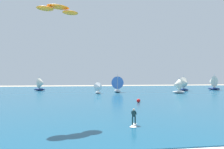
{
  "coord_description": "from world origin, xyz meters",
  "views": [
    {
      "loc": [
        -2.29,
        -7.19,
        5.05
      ],
      "look_at": [
        0.84,
        15.05,
        5.25
      ],
      "focal_mm": 32.75,
      "sensor_mm": 36.0,
      "label": 1
    }
  ],
  "objects_px": {
    "kitesurfer": "(134,119)",
    "marker_buoy": "(138,101)",
    "sailboat_leading": "(177,86)",
    "sailboat_heeled_over": "(117,84)",
    "sailboat_anchored_offshore": "(41,84)",
    "kite": "(58,9)",
    "sailboat_outermost": "(212,83)",
    "sailboat_near_shore": "(99,88)",
    "sailboat_mid_right": "(185,84)"
  },
  "relations": [
    {
      "from": "sailboat_leading",
      "to": "marker_buoy",
      "type": "height_order",
      "value": "sailboat_leading"
    },
    {
      "from": "sailboat_outermost",
      "to": "kite",
      "type": "bearing_deg",
      "value": -138.04
    },
    {
      "from": "kite",
      "to": "sailboat_near_shore",
      "type": "height_order",
      "value": "kite"
    },
    {
      "from": "sailboat_outermost",
      "to": "sailboat_leading",
      "type": "xyz_separation_m",
      "value": [
        -19.81,
        -12.66,
        -0.48
      ]
    },
    {
      "from": "sailboat_outermost",
      "to": "sailboat_anchored_offshore",
      "type": "relative_size",
      "value": 1.15
    },
    {
      "from": "kitesurfer",
      "to": "sailboat_near_shore",
      "type": "height_order",
      "value": "sailboat_near_shore"
    },
    {
      "from": "marker_buoy",
      "to": "sailboat_near_shore",
      "type": "bearing_deg",
      "value": 106.1
    },
    {
      "from": "kitesurfer",
      "to": "sailboat_anchored_offshore",
      "type": "relative_size",
      "value": 0.41
    },
    {
      "from": "sailboat_leading",
      "to": "marker_buoy",
      "type": "relative_size",
      "value": 6.5
    },
    {
      "from": "sailboat_leading",
      "to": "marker_buoy",
      "type": "xyz_separation_m",
      "value": [
        -16.75,
        -18.86,
        -1.75
      ]
    },
    {
      "from": "sailboat_mid_right",
      "to": "sailboat_heeled_over",
      "type": "bearing_deg",
      "value": -174.96
    },
    {
      "from": "sailboat_leading",
      "to": "sailboat_anchored_offshore",
      "type": "distance_m",
      "value": 45.17
    },
    {
      "from": "sailboat_heeled_over",
      "to": "marker_buoy",
      "type": "xyz_separation_m",
      "value": [
        -0.14,
        -25.86,
        -2.17
      ]
    },
    {
      "from": "kite",
      "to": "sailboat_leading",
      "type": "bearing_deg",
      "value": 46.96
    },
    {
      "from": "sailboat_anchored_offshore",
      "to": "sailboat_near_shore",
      "type": "bearing_deg",
      "value": -39.69
    },
    {
      "from": "kite",
      "to": "sailboat_near_shore",
      "type": "bearing_deg",
      "value": 77.94
    },
    {
      "from": "sailboat_leading",
      "to": "sailboat_anchored_offshore",
      "type": "xyz_separation_m",
      "value": [
        -41.63,
        17.52,
        0.15
      ]
    },
    {
      "from": "sailboat_heeled_over",
      "to": "marker_buoy",
      "type": "relative_size",
      "value": 7.81
    },
    {
      "from": "sailboat_mid_right",
      "to": "marker_buoy",
      "type": "distance_m",
      "value": 36.95
    },
    {
      "from": "sailboat_mid_right",
      "to": "sailboat_heeled_over",
      "type": "distance_m",
      "value": 24.03
    },
    {
      "from": "kitesurfer",
      "to": "sailboat_outermost",
      "type": "bearing_deg",
      "value": 49.46
    },
    {
      "from": "kitesurfer",
      "to": "sailboat_leading",
      "type": "bearing_deg",
      "value": 58.71
    },
    {
      "from": "sailboat_mid_right",
      "to": "sailboat_near_shore",
      "type": "bearing_deg",
      "value": -166.38
    },
    {
      "from": "kitesurfer",
      "to": "marker_buoy",
      "type": "distance_m",
      "value": 18.19
    },
    {
      "from": "marker_buoy",
      "to": "sailboat_mid_right",
      "type": "bearing_deg",
      "value": 49.28
    },
    {
      "from": "kite",
      "to": "sailboat_anchored_offshore",
      "type": "relative_size",
      "value": 1.03
    },
    {
      "from": "sailboat_leading",
      "to": "kitesurfer",
      "type": "bearing_deg",
      "value": -121.29
    },
    {
      "from": "sailboat_mid_right",
      "to": "sailboat_outermost",
      "type": "height_order",
      "value": "sailboat_outermost"
    },
    {
      "from": "sailboat_anchored_offshore",
      "to": "kite",
      "type": "bearing_deg",
      "value": -76.78
    },
    {
      "from": "kitesurfer",
      "to": "sailboat_leading",
      "type": "xyz_separation_m",
      "value": [
        22.04,
        36.26,
        1.5
      ]
    },
    {
      "from": "sailboat_near_shore",
      "to": "marker_buoy",
      "type": "height_order",
      "value": "sailboat_near_shore"
    },
    {
      "from": "sailboat_leading",
      "to": "sailboat_near_shore",
      "type": "height_order",
      "value": "sailboat_leading"
    },
    {
      "from": "kitesurfer",
      "to": "sailboat_mid_right",
      "type": "distance_m",
      "value": 54.06
    },
    {
      "from": "kite",
      "to": "sailboat_near_shore",
      "type": "xyz_separation_m",
      "value": [
        7.25,
        33.92,
        -11.08
      ]
    },
    {
      "from": "kite",
      "to": "sailboat_anchored_offshore",
      "type": "distance_m",
      "value": 52.03
    },
    {
      "from": "kite",
      "to": "sailboat_anchored_offshore",
      "type": "height_order",
      "value": "kite"
    },
    {
      "from": "sailboat_anchored_offshore",
      "to": "sailboat_leading",
      "type": "bearing_deg",
      "value": -22.82
    },
    {
      "from": "marker_buoy",
      "to": "sailboat_leading",
      "type": "bearing_deg",
      "value": 48.39
    },
    {
      "from": "sailboat_outermost",
      "to": "sailboat_near_shore",
      "type": "bearing_deg",
      "value": -165.7
    },
    {
      "from": "sailboat_mid_right",
      "to": "sailboat_leading",
      "type": "xyz_separation_m",
      "value": [
        -7.32,
        -9.1,
        -0.27
      ]
    },
    {
      "from": "sailboat_outermost",
      "to": "sailboat_leading",
      "type": "distance_m",
      "value": 23.52
    },
    {
      "from": "sailboat_leading",
      "to": "marker_buoy",
      "type": "distance_m",
      "value": 25.29
    },
    {
      "from": "sailboat_outermost",
      "to": "sailboat_leading",
      "type": "bearing_deg",
      "value": -147.41
    },
    {
      "from": "sailboat_outermost",
      "to": "marker_buoy",
      "type": "distance_m",
      "value": 48.33
    },
    {
      "from": "sailboat_mid_right",
      "to": "sailboat_near_shore",
      "type": "relative_size",
      "value": 1.43
    },
    {
      "from": "kitesurfer",
      "to": "marker_buoy",
      "type": "relative_size",
      "value": 2.87
    },
    {
      "from": "kite",
      "to": "sailboat_near_shore",
      "type": "distance_m",
      "value": 36.42
    },
    {
      "from": "sailboat_heeled_over",
      "to": "sailboat_anchored_offshore",
      "type": "relative_size",
      "value": 1.12
    },
    {
      "from": "sailboat_near_shore",
      "to": "marker_buoy",
      "type": "relative_size",
      "value": 5.12
    },
    {
      "from": "sailboat_heeled_over",
      "to": "sailboat_outermost",
      "type": "relative_size",
      "value": 0.98
    }
  ]
}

